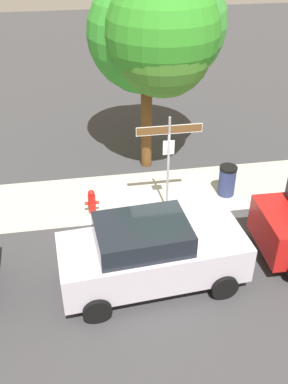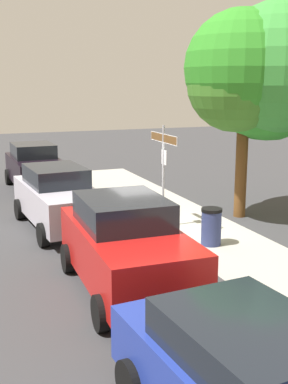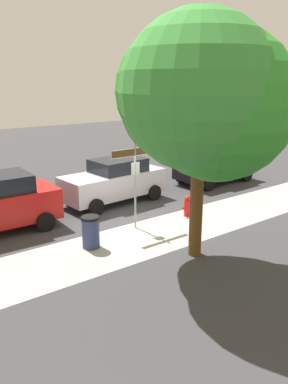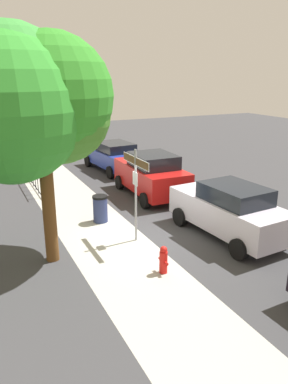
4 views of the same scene
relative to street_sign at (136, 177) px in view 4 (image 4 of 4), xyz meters
name	(u,v)px [view 4 (image 4 of 4)]	position (x,y,z in m)	size (l,w,h in m)	color
ground_plane	(147,238)	(-0.01, -0.40, -2.11)	(60.00, 60.00, 0.00)	#38383A
sidewalk_strip	(90,223)	(1.99, 0.90, -2.11)	(24.00, 2.60, 0.00)	#A8A79C
street_sign	(136,177)	(0.00, 0.00, 0.00)	(1.81, 0.07, 2.98)	#9EA0A5
shade_tree	(27,103)	(0.25, 2.99, 2.31)	(4.33, 4.69, 6.46)	brown
car_silver	(229,210)	(-1.00, -2.87, -1.21)	(4.43, 2.18, 1.78)	silver
car_red	(151,174)	(3.91, -2.52, -1.16)	(4.23, 2.16, 1.90)	red
car_blue	(114,156)	(8.81, -2.68, -1.30)	(4.52, 2.29, 1.57)	#213599
iron_fence	(33,175)	(7.58, 1.90, -1.55)	(4.37, 0.04, 1.07)	black
fire_hydrant	(163,260)	(-2.20, 0.20, -1.73)	(0.42, 0.22, 0.78)	red
trash_bin	(100,209)	(2.00, 0.50, -1.62)	(0.55, 0.55, 0.98)	navy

